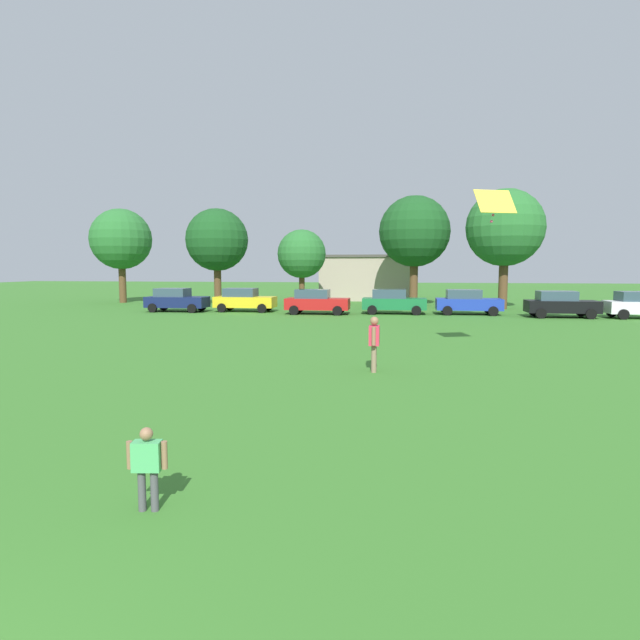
{
  "coord_description": "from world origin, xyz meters",
  "views": [
    {
      "loc": [
        3.91,
        -1.78,
        3.17
      ],
      "look_at": [
        1.93,
        11.31,
        1.85
      ],
      "focal_mm": 29.7,
      "sensor_mm": 36.0,
      "label": 1
    }
  ],
  "objects_px": {
    "parked_car_navy_0": "(176,300)",
    "parked_car_blue_4": "(467,302)",
    "adult_bystander": "(374,339)",
    "parked_car_black_5": "(560,304)",
    "parked_car_red_2": "(316,302)",
    "tree_center": "(302,254)",
    "tree_far_left": "(121,239)",
    "tree_left": "(217,240)",
    "parked_car_green_3": "(393,301)",
    "tree_far_right": "(505,228)",
    "child_kite_flyer": "(147,462)",
    "tree_right": "(415,232)",
    "parked_car_yellow_1": "(244,300)",
    "kite": "(495,203)"
  },
  "relations": [
    {
      "from": "parked_car_red_2",
      "to": "parked_car_navy_0",
      "type": "bearing_deg",
      "value": 177.63
    },
    {
      "from": "parked_car_navy_0",
      "to": "parked_car_yellow_1",
      "type": "distance_m",
      "value": 4.87
    },
    {
      "from": "parked_car_red_2",
      "to": "tree_left",
      "type": "bearing_deg",
      "value": 143.77
    },
    {
      "from": "parked_car_navy_0",
      "to": "parked_car_blue_4",
      "type": "relative_size",
      "value": 1.0
    },
    {
      "from": "parked_car_blue_4",
      "to": "tree_left",
      "type": "height_order",
      "value": "tree_left"
    },
    {
      "from": "kite",
      "to": "parked_car_black_5",
      "type": "distance_m",
      "value": 17.9
    },
    {
      "from": "parked_car_black_5",
      "to": "tree_far_left",
      "type": "xyz_separation_m",
      "value": [
        -34.79,
        9.16,
        4.8
      ]
    },
    {
      "from": "adult_bystander",
      "to": "tree_center",
      "type": "height_order",
      "value": "tree_center"
    },
    {
      "from": "parked_car_yellow_1",
      "to": "tree_center",
      "type": "xyz_separation_m",
      "value": [
        2.88,
        7.18,
        3.42
      ]
    },
    {
      "from": "parked_car_black_5",
      "to": "tree_center",
      "type": "relative_size",
      "value": 0.68
    },
    {
      "from": "parked_car_green_3",
      "to": "tree_center",
      "type": "bearing_deg",
      "value": 135.96
    },
    {
      "from": "parked_car_navy_0",
      "to": "tree_far_right",
      "type": "bearing_deg",
      "value": 14.54
    },
    {
      "from": "adult_bystander",
      "to": "tree_center",
      "type": "relative_size",
      "value": 0.27
    },
    {
      "from": "parked_car_green_3",
      "to": "parked_car_yellow_1",
      "type": "bearing_deg",
      "value": 178.43
    },
    {
      "from": "parked_car_blue_4",
      "to": "tree_right",
      "type": "bearing_deg",
      "value": 114.97
    },
    {
      "from": "tree_center",
      "to": "tree_right",
      "type": "height_order",
      "value": "tree_right"
    },
    {
      "from": "parked_car_navy_0",
      "to": "tree_far_left",
      "type": "bearing_deg",
      "value": 135.82
    },
    {
      "from": "parked_car_blue_4",
      "to": "tree_left",
      "type": "bearing_deg",
      "value": 163.63
    },
    {
      "from": "adult_bystander",
      "to": "parked_car_black_5",
      "type": "bearing_deg",
      "value": -29.69
    },
    {
      "from": "kite",
      "to": "tree_far_right",
      "type": "bearing_deg",
      "value": 78.61
    },
    {
      "from": "tree_far_right",
      "to": "kite",
      "type": "bearing_deg",
      "value": -101.39
    },
    {
      "from": "parked_car_yellow_1",
      "to": "tree_right",
      "type": "height_order",
      "value": "tree_right"
    },
    {
      "from": "parked_car_blue_4",
      "to": "tree_far_right",
      "type": "height_order",
      "value": "tree_far_right"
    },
    {
      "from": "child_kite_flyer",
      "to": "parked_car_red_2",
      "type": "height_order",
      "value": "parked_car_red_2"
    },
    {
      "from": "kite",
      "to": "parked_car_yellow_1",
      "type": "height_order",
      "value": "kite"
    },
    {
      "from": "parked_car_navy_0",
      "to": "tree_center",
      "type": "bearing_deg",
      "value": 46.15
    },
    {
      "from": "parked_car_blue_4",
      "to": "parked_car_red_2",
      "type": "bearing_deg",
      "value": -173.45
    },
    {
      "from": "parked_car_green_3",
      "to": "tree_far_left",
      "type": "bearing_deg",
      "value": 161.58
    },
    {
      "from": "adult_bystander",
      "to": "parked_car_blue_4",
      "type": "height_order",
      "value": "adult_bystander"
    },
    {
      "from": "adult_bystander",
      "to": "parked_car_green_3",
      "type": "height_order",
      "value": "adult_bystander"
    },
    {
      "from": "parked_car_red_2",
      "to": "tree_far_left",
      "type": "xyz_separation_m",
      "value": [
        -19.1,
        9.03,
        4.8
      ]
    },
    {
      "from": "child_kite_flyer",
      "to": "parked_car_black_5",
      "type": "height_order",
      "value": "parked_car_black_5"
    },
    {
      "from": "parked_car_red_2",
      "to": "parked_car_black_5",
      "type": "bearing_deg",
      "value": -0.5
    },
    {
      "from": "parked_car_yellow_1",
      "to": "tree_far_right",
      "type": "relative_size",
      "value": 0.47
    },
    {
      "from": "parked_car_blue_4",
      "to": "tree_right",
      "type": "height_order",
      "value": "tree_right"
    },
    {
      "from": "adult_bystander",
      "to": "parked_car_blue_4",
      "type": "bearing_deg",
      "value": -14.74
    },
    {
      "from": "parked_car_green_3",
      "to": "tree_far_right",
      "type": "relative_size",
      "value": 0.47
    },
    {
      "from": "tree_far_left",
      "to": "tree_center",
      "type": "height_order",
      "value": "tree_far_left"
    },
    {
      "from": "child_kite_flyer",
      "to": "parked_car_green_3",
      "type": "relative_size",
      "value": 0.26
    },
    {
      "from": "parked_car_yellow_1",
      "to": "tree_left",
      "type": "relative_size",
      "value": 0.54
    },
    {
      "from": "tree_far_right",
      "to": "parked_car_green_3",
      "type": "bearing_deg",
      "value": -145.7
    },
    {
      "from": "tree_far_right",
      "to": "tree_far_left",
      "type": "bearing_deg",
      "value": 175.65
    },
    {
      "from": "parked_car_green_3",
      "to": "tree_right",
      "type": "height_order",
      "value": "tree_right"
    },
    {
      "from": "parked_car_red_2",
      "to": "tree_far_left",
      "type": "relative_size",
      "value": 0.51
    },
    {
      "from": "adult_bystander",
      "to": "tree_far_right",
      "type": "bearing_deg",
      "value": -18.59
    },
    {
      "from": "parked_car_yellow_1",
      "to": "tree_far_right",
      "type": "bearing_deg",
      "value": 15.77
    },
    {
      "from": "parked_car_green_3",
      "to": "parked_car_red_2",
      "type": "bearing_deg",
      "value": -169.62
    },
    {
      "from": "parked_car_red_2",
      "to": "parked_car_black_5",
      "type": "height_order",
      "value": "same"
    },
    {
      "from": "adult_bystander",
      "to": "parked_car_black_5",
      "type": "relative_size",
      "value": 0.39
    },
    {
      "from": "tree_left",
      "to": "tree_center",
      "type": "xyz_separation_m",
      "value": [
        6.85,
        1.52,
        -1.14
      ]
    }
  ]
}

